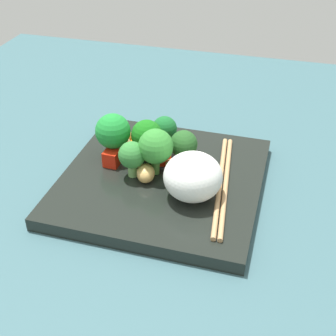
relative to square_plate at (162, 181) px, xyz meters
The scene contains 20 objects.
ground_plane 1.97cm from the square_plate, ahead, with size 110.00×110.00×2.00cm, color #385D63.
square_plate is the anchor object (origin of this frame).
rice_mound 7.60cm from the square_plate, 146.07° to the left, with size 7.88×7.75×6.48cm, color white.
broccoli_floret_0 7.11cm from the square_plate, 48.74° to the right, with size 4.65×4.65×6.32cm.
broccoli_floret_1 6.09cm from the square_plate, 124.10° to the right, with size 4.04×4.04×5.81cm.
broccoli_floret_2 6.11cm from the square_plate, 17.57° to the left, with size 3.84×3.84×5.58cm.
broccoli_floret_3 10.27cm from the square_plate, 18.36° to the right, with size 5.25×5.25×7.17cm.
broccoli_floret_4 5.73cm from the square_plate, 27.37° to the right, with size 4.96×4.96×7.35cm.
broccoli_floret_5 8.47cm from the square_plate, 77.10° to the right, with size 3.81×3.81×5.53cm.
carrot_slice_0 4.94cm from the square_plate, 14.69° to the right, with size 2.22×2.22×0.76cm, color orange.
carrot_slice_1 7.16cm from the square_plate, 36.12° to the right, with size 2.70×2.70×0.65cm, color orange.
carrot_slice_2 10.08cm from the square_plate, 50.72° to the right, with size 2.58×2.58×0.49cm, color orange.
carrot_slice_3 7.85cm from the square_plate, 58.36° to the right, with size 2.21×2.21×0.77cm, color orange.
pepper_chunk_0 8.26cm from the square_plate, ahead, with size 2.13×2.16×2.35cm, color red.
pepper_chunk_1 3.98cm from the square_plate, 72.83° to the right, with size 2.63×2.67×1.77cm, color red.
chicken_piece_0 3.41cm from the square_plate, 42.96° to the left, with size 3.36×2.55×2.49cm, color tan.
chicken_piece_1 2.84cm from the square_plate, 135.36° to the right, with size 3.10×2.48×1.91cm, color tan.
chicken_piece_2 11.78cm from the square_plate, 43.06° to the right, with size 2.62×2.11×1.98cm, color tan.
chicken_piece_3 9.53cm from the square_plate, 34.56° to the right, with size 2.62×2.03×1.88cm, color tan.
chopstick_pair 8.94cm from the square_plate, behind, with size 3.95×23.11×0.69cm.
Camera 1 is at (-15.21, 52.09, 40.89)cm, focal length 49.56 mm.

